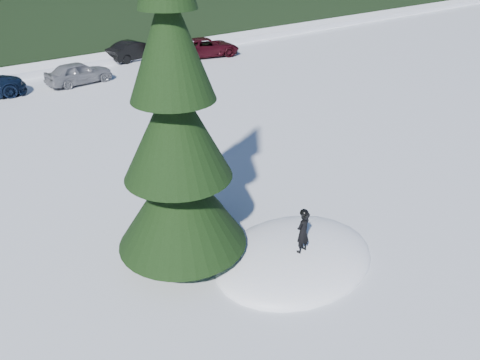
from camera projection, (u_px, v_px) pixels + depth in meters
ground at (294, 259)px, 12.12m from camera, size 200.00×200.00×0.00m
snow_mound at (294, 259)px, 12.12m from camera, size 4.48×3.52×0.96m
spruce_tall at (176, 140)px, 10.57m from camera, size 3.20×3.20×8.60m
spruce_short at (183, 157)px, 12.65m from camera, size 2.20×2.20×5.37m
child_skier at (303, 232)px, 11.35m from camera, size 0.44×0.31×1.13m
adult_0 at (176, 95)px, 21.57m from camera, size 0.85×1.01×1.85m
adult_1 at (181, 83)px, 23.90m from camera, size 0.98×0.62×1.54m
car_4 at (79, 73)px, 26.19m from camera, size 3.76×1.72×1.25m
car_5 at (135, 50)px, 31.38m from camera, size 4.00×1.90×1.27m
car_6 at (206, 47)px, 32.21m from camera, size 4.94×3.25×1.26m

